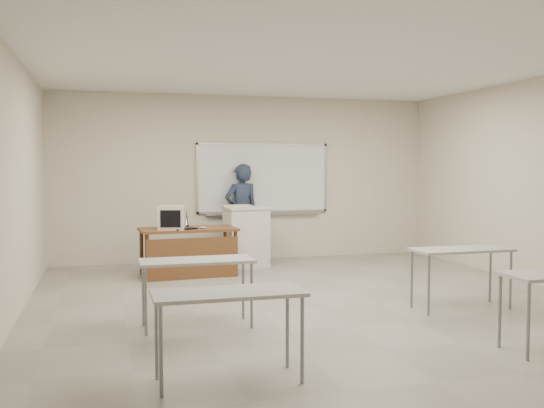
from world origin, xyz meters
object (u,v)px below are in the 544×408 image
object	(u,v)px
whiteboard	(263,179)
laptop	(183,225)
podium	(246,236)
mouse	(203,228)
presenter	(241,213)
keyboard	(237,206)
instructor_desk	(189,241)
crt_monitor	(173,218)

from	to	relation	value
whiteboard	laptop	bearing A→B (deg)	-138.39
podium	laptop	xyz separation A→B (m)	(-1.18, -0.72, 0.29)
mouse	laptop	bearing A→B (deg)	147.90
mouse	presenter	distance (m)	1.71
whiteboard	keyboard	size ratio (longest dim) A/B	4.95
mouse	presenter	size ratio (longest dim) A/B	0.06
keyboard	presenter	bearing A→B (deg)	70.12
instructor_desk	mouse	distance (m)	0.31
mouse	whiteboard	bearing A→B (deg)	31.21
podium	keyboard	bearing A→B (deg)	144.67
mouse	keyboard	world-z (taller)	keyboard
whiteboard	keyboard	bearing A→B (deg)	-133.38
whiteboard	instructor_desk	world-z (taller)	whiteboard
whiteboard	instructor_desk	xyz separation A→B (m)	(-1.58, -1.48, -0.93)
whiteboard	mouse	world-z (taller)	whiteboard
podium	whiteboard	bearing A→B (deg)	49.67
mouse	keyboard	xyz separation A→B (m)	(0.73, 0.88, 0.27)
instructor_desk	keyboard	bearing A→B (deg)	36.53
instructor_desk	podium	bearing A→B (deg)	29.50
crt_monitor	keyboard	size ratio (longest dim) A/B	0.89
whiteboard	instructor_desk	distance (m)	2.35
podium	crt_monitor	distance (m)	1.57
podium	laptop	distance (m)	1.41
keyboard	crt_monitor	bearing A→B (deg)	-144.98
whiteboard	podium	size ratio (longest dim) A/B	2.42
podium	presenter	world-z (taller)	presenter
podium	instructor_desk	bearing A→B (deg)	-153.80
whiteboard	laptop	distance (m)	2.34
instructor_desk	crt_monitor	world-z (taller)	crt_monitor
laptop	keyboard	xyz separation A→B (m)	(1.03, 0.80, 0.23)
instructor_desk	mouse	size ratio (longest dim) A/B	14.75
keyboard	instructor_desk	bearing A→B (deg)	-138.83
podium	laptop	size ratio (longest dim) A/B	2.82
instructor_desk	podium	size ratio (longest dim) A/B	1.45
instructor_desk	presenter	xyz separation A→B (m)	(1.13, 1.34, 0.33)
keyboard	mouse	bearing A→B (deg)	-128.91
instructor_desk	presenter	size ratio (longest dim) A/B	0.85
mouse	podium	bearing A→B (deg)	24.87
laptop	keyboard	bearing A→B (deg)	13.78
whiteboard	mouse	distance (m)	2.20
podium	laptop	world-z (taller)	podium
crt_monitor	presenter	bearing A→B (deg)	57.84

